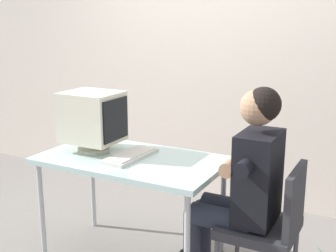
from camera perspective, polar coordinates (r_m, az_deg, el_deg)
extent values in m
cube|color=beige|center=(4.00, 9.85, 11.24)|extent=(8.00, 0.10, 3.00)
cylinder|color=#B7B7BC|center=(3.25, -15.86, -10.51)|extent=(0.04, 0.04, 0.71)
cylinder|color=#B7B7BC|center=(2.67, 2.45, -15.56)|extent=(0.04, 0.04, 0.71)
cylinder|color=#B7B7BC|center=(3.65, -9.62, -7.41)|extent=(0.04, 0.04, 0.71)
cylinder|color=#B7B7BC|center=(3.15, 7.04, -10.90)|extent=(0.04, 0.04, 0.71)
cube|color=silver|center=(3.00, -4.74, -4.39)|extent=(1.23, 0.70, 0.04)
cylinder|color=beige|center=(3.17, -9.50, -2.96)|extent=(0.22, 0.22, 0.02)
cylinder|color=beige|center=(3.16, -9.52, -2.33)|extent=(0.06, 0.06, 0.05)
cube|color=beige|center=(3.12, -9.67, 1.18)|extent=(0.38, 0.32, 0.34)
cube|color=black|center=(3.00, -6.73, 0.82)|extent=(0.01, 0.28, 0.28)
cube|color=silver|center=(2.98, -4.75, -3.87)|extent=(0.20, 0.44, 0.02)
cube|color=beige|center=(2.98, -4.75, -3.58)|extent=(0.17, 0.39, 0.01)
cylinder|color=#4C4C51|center=(3.14, 8.91, -14.30)|extent=(0.03, 0.03, 0.39)
cube|color=#2D2D33|center=(2.82, 11.55, -12.65)|extent=(0.44, 0.44, 0.06)
cube|color=#2D2D33|center=(2.69, 15.96, -9.14)|extent=(0.04, 0.40, 0.38)
cube|color=black|center=(2.70, 11.47, -6.44)|extent=(0.22, 0.35, 0.55)
sphere|color=#A57A5B|center=(2.59, 11.49, 2.35)|extent=(0.21, 0.21, 0.21)
sphere|color=black|center=(2.58, 12.15, 2.72)|extent=(0.20, 0.20, 0.20)
cylinder|color=#262838|center=(2.78, 6.80, -11.72)|extent=(0.38, 0.14, 0.14)
cylinder|color=#262838|center=(2.94, 8.09, -10.34)|extent=(0.38, 0.14, 0.14)
cylinder|color=#262838|center=(2.95, 3.07, -15.16)|extent=(0.11, 0.11, 0.47)
cylinder|color=#262838|center=(3.10, 4.51, -13.71)|extent=(0.11, 0.11, 0.47)
cylinder|color=black|center=(2.48, 9.80, -5.30)|extent=(0.09, 0.14, 0.09)
cylinder|color=black|center=(2.86, 12.38, -2.86)|extent=(0.09, 0.14, 0.09)
cylinder|color=#A57A5B|center=(2.72, 8.70, -4.67)|extent=(0.09, 0.35, 0.09)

